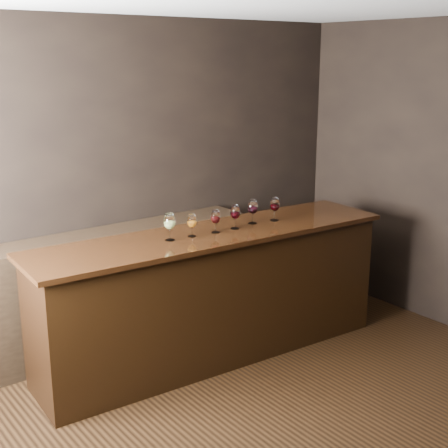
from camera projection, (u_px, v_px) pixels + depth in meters
ground at (283, 443)px, 4.10m from camera, size 5.00×5.00×0.00m
room_shell at (248, 174)px, 3.58m from camera, size 5.02×4.52×2.81m
bar_counter at (213, 297)px, 5.18m from camera, size 3.03×0.82×1.05m
bar_top at (213, 234)px, 5.04m from camera, size 3.13×0.90×0.04m
back_bar_shelf at (99, 291)px, 5.36m from camera, size 2.84×0.40×1.02m
glass_white at (170, 222)px, 4.78m from camera, size 0.09×0.09×0.21m
glass_amber at (192, 222)px, 4.89m from camera, size 0.08×0.08×0.18m
glass_red_a at (216, 218)px, 4.99m from camera, size 0.08×0.08×0.19m
glass_red_b at (235, 213)px, 5.11m from camera, size 0.08×0.08×0.20m
glass_red_c at (253, 208)px, 5.26m from camera, size 0.09×0.09×0.21m
glass_red_d at (275, 205)px, 5.36m from camera, size 0.09×0.09×0.20m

